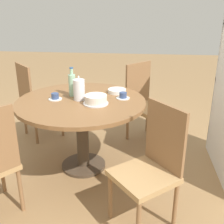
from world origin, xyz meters
TOP-DOWN VIEW (x-y plane):
  - ground_plane at (0.00, 0.00)m, footprint 14.00×14.00m
  - dining_table at (0.00, 0.00)m, footprint 1.27×1.27m
  - chair_b at (0.71, 0.68)m, footprint 0.59×0.59m
  - chair_c at (-0.75, 0.63)m, footprint 0.59×0.59m
  - chair_d at (-0.66, -0.73)m, footprint 0.59×0.59m
  - coffee_pot at (-0.02, -0.02)m, footprint 0.11×0.11m
  - water_bottle at (-0.13, -0.11)m, footprint 0.07×0.07m
  - cake_main at (0.08, 0.16)m, footprint 0.24×0.24m
  - cup_a at (-0.00, -0.26)m, footprint 0.13×0.13m
  - cup_b at (-0.10, 0.41)m, footprint 0.13×0.13m
  - plate_stack at (-0.28, 0.33)m, footprint 0.19×0.19m

SIDE VIEW (x-z plane):
  - ground_plane at x=0.00m, z-range 0.00..0.00m
  - chair_b at x=0.71m, z-range 0.02..0.98m
  - chair_c at x=-0.75m, z-range 0.02..0.98m
  - chair_d at x=-0.66m, z-range 0.02..0.98m
  - dining_table at x=0.00m, z-range 0.25..1.00m
  - plate_stack at x=-0.28m, z-range 0.75..0.79m
  - cup_a at x=0.00m, z-range 0.75..0.81m
  - cup_b at x=-0.10m, z-range 0.75..0.81m
  - cake_main at x=0.08m, z-range 0.75..0.84m
  - coffee_pot at x=-0.02m, z-range 0.74..0.98m
  - water_bottle at x=-0.13m, z-range 0.72..1.02m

